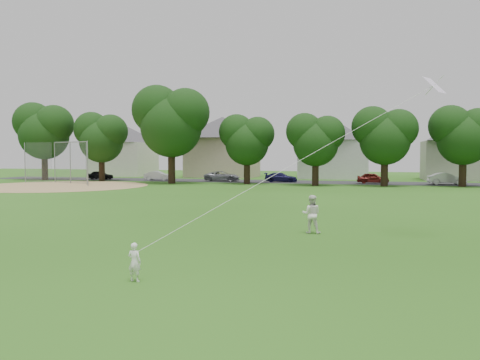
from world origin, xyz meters
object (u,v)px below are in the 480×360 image
(older_boy, at_px, (311,214))
(baseball_backstop, at_px, (66,163))
(toddler, at_px, (134,262))
(kite, at_px, (315,152))

(older_boy, relative_size, baseball_backstop, 0.15)
(toddler, relative_size, kite, 0.08)
(older_boy, relative_size, kite, 0.12)
(kite, bearing_deg, older_boy, 97.97)
(toddler, distance_m, older_boy, 9.05)
(baseball_backstop, bearing_deg, older_boy, -41.02)
(older_boy, bearing_deg, toddler, 66.89)
(toddler, distance_m, kite, 6.46)
(kite, distance_m, baseball_backstop, 43.29)
(baseball_backstop, bearing_deg, kite, -44.60)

